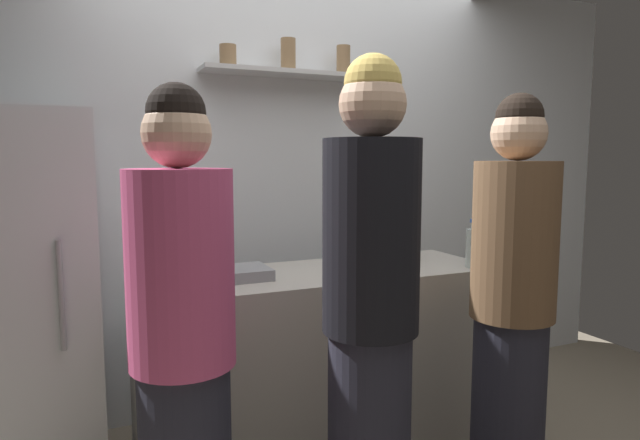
% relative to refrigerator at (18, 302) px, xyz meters
% --- Properties ---
extents(back_wall_assembly, '(4.80, 0.32, 2.60)m').
position_rel_refrigerator_xyz_m(back_wall_assembly, '(1.45, 0.40, 0.47)').
color(back_wall_assembly, white).
rests_on(back_wall_assembly, ground).
extents(refrigerator, '(0.67, 0.63, 1.66)m').
position_rel_refrigerator_xyz_m(refrigerator, '(0.00, 0.00, 0.00)').
color(refrigerator, silver).
rests_on(refrigerator, ground).
extents(counter, '(1.74, 0.60, 0.92)m').
position_rel_refrigerator_xyz_m(counter, '(1.32, -0.30, -0.37)').
color(counter, '#B7B2A8').
rests_on(counter, ground).
extents(baking_pan, '(0.34, 0.24, 0.05)m').
position_rel_refrigerator_xyz_m(baking_pan, '(0.88, -0.30, 0.11)').
color(baking_pan, gray).
rests_on(baking_pan, counter).
extents(utensil_holder, '(0.09, 0.09, 0.22)m').
position_rel_refrigerator_xyz_m(utensil_holder, '(1.69, -0.12, 0.15)').
color(utensil_holder, '#B2B2B7').
rests_on(utensil_holder, counter).
extents(wine_bottle_dark_glass, '(0.08, 0.08, 0.35)m').
position_rel_refrigerator_xyz_m(wine_bottle_dark_glass, '(1.64, -0.27, 0.22)').
color(wine_bottle_dark_glass, black).
rests_on(wine_bottle_dark_glass, counter).
extents(wine_bottle_green_glass, '(0.07, 0.07, 0.34)m').
position_rel_refrigerator_xyz_m(wine_bottle_green_glass, '(1.56, -0.41, 0.21)').
color(wine_bottle_green_glass, '#19471E').
rests_on(wine_bottle_green_glass, counter).
extents(wine_bottle_pale_glass, '(0.07, 0.07, 0.34)m').
position_rel_refrigerator_xyz_m(wine_bottle_pale_glass, '(0.72, -0.51, 0.22)').
color(wine_bottle_pale_glass, '#B2BFB2').
rests_on(wine_bottle_pale_glass, counter).
extents(wine_bottle_amber_glass, '(0.07, 0.07, 0.32)m').
position_rel_refrigerator_xyz_m(wine_bottle_amber_glass, '(1.87, -0.24, 0.20)').
color(wine_bottle_amber_glass, '#472814').
rests_on(wine_bottle_amber_glass, counter).
extents(water_bottle_plastic, '(0.09, 0.09, 0.24)m').
position_rel_refrigerator_xyz_m(water_bottle_plastic, '(2.07, -0.52, 0.19)').
color(water_bottle_plastic, silver).
rests_on(water_bottle_plastic, counter).
extents(person_brown_jacket, '(0.34, 0.34, 1.72)m').
position_rel_refrigerator_xyz_m(person_brown_jacket, '(1.88, -0.99, 0.02)').
color(person_brown_jacket, '#262633').
rests_on(person_brown_jacket, ground).
extents(person_blonde, '(0.34, 0.34, 1.81)m').
position_rel_refrigerator_xyz_m(person_blonde, '(1.19, -1.03, 0.08)').
color(person_blonde, '#262633').
rests_on(person_blonde, ground).
extents(person_pink_top, '(0.34, 0.34, 1.69)m').
position_rel_refrigerator_xyz_m(person_pink_top, '(0.55, -0.94, 0.01)').
color(person_pink_top, '#262633').
rests_on(person_pink_top, ground).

